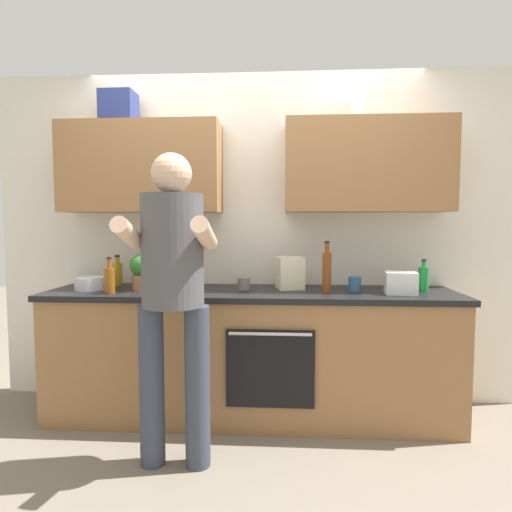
{
  "coord_description": "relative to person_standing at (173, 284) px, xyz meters",
  "views": [
    {
      "loc": [
        0.22,
        -2.98,
        1.37
      ],
      "look_at": [
        0.04,
        -0.1,
        1.15
      ],
      "focal_mm": 30.37,
      "sensor_mm": 36.0,
      "label": 1
    }
  ],
  "objects": [
    {
      "name": "grocery_bag_rice",
      "position": [
        0.66,
        0.76,
        -0.02
      ],
      "size": [
        0.21,
        0.21,
        0.23
      ],
      "primitive_type": "cube",
      "rotation": [
        0.0,
        0.0,
        0.25
      ],
      "color": "beige",
      "rests_on": "counter"
    },
    {
      "name": "ground_plane",
      "position": [
        0.38,
        0.66,
        -1.04
      ],
      "size": [
        12.0,
        12.0,
        0.0
      ],
      "primitive_type": "plane",
      "color": "#756B5B"
    },
    {
      "name": "grocery_bag_produce",
      "position": [
        1.39,
        0.58,
        -0.06
      ],
      "size": [
        0.22,
        0.2,
        0.15
      ],
      "primitive_type": "cube",
      "rotation": [
        0.0,
        0.0,
        -0.12
      ],
      "color": "silver",
      "rests_on": "counter"
    },
    {
      "name": "person_standing",
      "position": [
        0.0,
        0.0,
        0.0
      ],
      "size": [
        0.49,
        0.45,
        1.75
      ],
      "color": "#383D4C",
      "rests_on": "ground"
    },
    {
      "name": "cup_ceramic",
      "position": [
        -0.47,
        0.79,
        -0.09
      ],
      "size": [
        0.08,
        0.08,
        0.09
      ],
      "primitive_type": "cylinder",
      "color": "#BF4C47",
      "rests_on": "counter"
    },
    {
      "name": "cup_stoneware",
      "position": [
        0.33,
        0.7,
        -0.09
      ],
      "size": [
        0.09,
        0.09,
        0.09
      ],
      "primitive_type": "cylinder",
      "color": "slate",
      "rests_on": "counter"
    },
    {
      "name": "back_wall_unit",
      "position": [
        0.38,
        0.93,
        0.46
      ],
      "size": [
        4.0,
        0.38,
        2.5
      ],
      "color": "silver",
      "rests_on": "ground"
    },
    {
      "name": "bottle_syrup",
      "position": [
        -0.55,
        0.47,
        -0.04
      ],
      "size": [
        0.07,
        0.07,
        0.25
      ],
      "color": "#8C4C14",
      "rests_on": "counter"
    },
    {
      "name": "potted_herb",
      "position": [
        -0.38,
        0.61,
        0.0
      ],
      "size": [
        0.16,
        0.16,
        0.26
      ],
      "color": "#9E6647",
      "rests_on": "counter"
    },
    {
      "name": "bottle_soda",
      "position": [
        1.57,
        0.7,
        -0.05
      ],
      "size": [
        0.07,
        0.07,
        0.22
      ],
      "color": "#198C33",
      "rests_on": "counter"
    },
    {
      "name": "bottle_vinegar",
      "position": [
        0.9,
        0.6,
        0.01
      ],
      "size": [
        0.06,
        0.06,
        0.35
      ],
      "color": "brown",
      "rests_on": "counter"
    },
    {
      "name": "cup_tea",
      "position": [
        1.1,
        0.68,
        -0.09
      ],
      "size": [
        0.09,
        0.09,
        0.1
      ],
      "primitive_type": "cylinder",
      "color": "#33598C",
      "rests_on": "counter"
    },
    {
      "name": "bottle_oil",
      "position": [
        -0.64,
        0.85,
        -0.04
      ],
      "size": [
        0.07,
        0.07,
        0.23
      ],
      "color": "olive",
      "rests_on": "counter"
    },
    {
      "name": "bottle_juice",
      "position": [
        -0.02,
        0.71,
        -0.03
      ],
      "size": [
        0.08,
        0.08,
        0.27
      ],
      "color": "orange",
      "rests_on": "counter"
    },
    {
      "name": "knife_block",
      "position": [
        -0.05,
        0.55,
        -0.01
      ],
      "size": [
        0.1,
        0.14,
        0.31
      ],
      "color": "brown",
      "rests_on": "counter"
    },
    {
      "name": "mixing_bowl",
      "position": [
        -0.76,
        0.62,
        -0.09
      ],
      "size": [
        0.21,
        0.21,
        0.09
      ],
      "primitive_type": "cylinder",
      "color": "silver",
      "rests_on": "counter"
    },
    {
      "name": "counter",
      "position": [
        0.38,
        0.66,
        -0.59
      ],
      "size": [
        2.84,
        0.67,
        0.9
      ],
      "color": "olive",
      "rests_on": "ground"
    }
  ]
}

